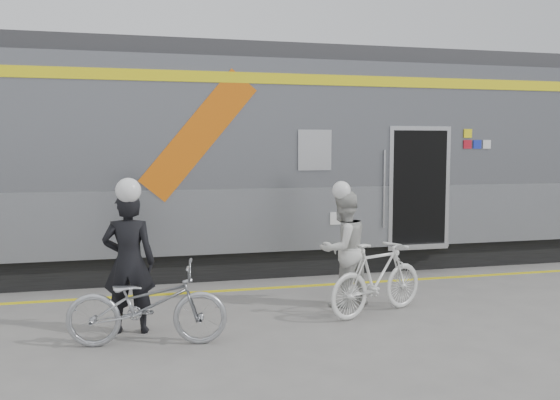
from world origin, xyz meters
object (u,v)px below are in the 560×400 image
object	(u,v)px
bicycle_right	(377,278)
man	(129,262)
bicycle_left	(147,304)
woman	(343,249)

from	to	relation	value
bicycle_right	man	bearing A→B (deg)	67.79
man	bicycle_left	distance (m)	0.71
man	bicycle_right	size ratio (longest dim) A/B	1.05
man	woman	distance (m)	3.06
bicycle_left	woman	xyz separation A→B (m)	(2.81, 1.09, 0.35)
bicycle_right	woman	bearing A→B (deg)	6.53
bicycle_right	bicycle_left	bearing A→B (deg)	77.81
bicycle_left	woman	bearing A→B (deg)	-60.16
bicycle_left	man	bearing A→B (deg)	28.59
man	woman	bearing A→B (deg)	-161.18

